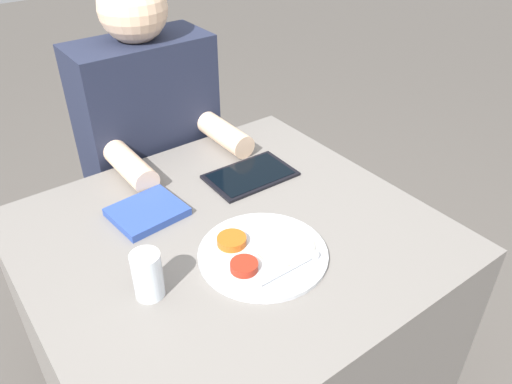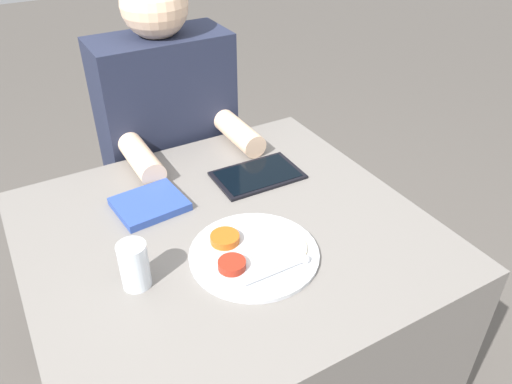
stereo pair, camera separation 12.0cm
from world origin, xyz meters
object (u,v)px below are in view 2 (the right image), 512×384
(person_diner, at_px, (174,177))
(tablet_device, at_px, (258,175))
(thali_tray, at_px, (254,253))
(red_notebook, at_px, (150,205))
(drinking_glass, at_px, (134,265))

(person_diner, bearing_deg, tablet_device, -74.48)
(thali_tray, distance_m, person_diner, 0.70)
(red_notebook, distance_m, person_diner, 0.47)
(thali_tray, relative_size, tablet_device, 1.22)
(drinking_glass, bearing_deg, tablet_device, 29.03)
(red_notebook, height_order, person_diner, person_diner)
(thali_tray, relative_size, person_diner, 0.23)
(red_notebook, distance_m, drinking_glass, 0.27)
(person_diner, distance_m, drinking_glass, 0.74)
(red_notebook, xyz_separation_m, drinking_glass, (-0.11, -0.24, 0.04))
(person_diner, height_order, drinking_glass, person_diner)
(thali_tray, relative_size, red_notebook, 1.63)
(thali_tray, xyz_separation_m, person_diner, (0.06, 0.67, -0.19))
(thali_tray, bearing_deg, drinking_glass, 170.08)
(thali_tray, xyz_separation_m, drinking_glass, (-0.25, 0.04, 0.04))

